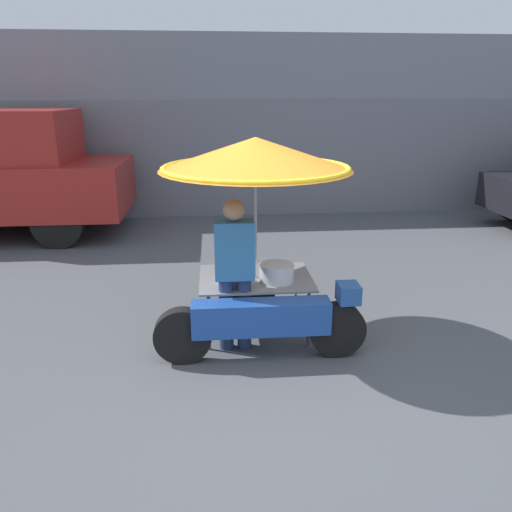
% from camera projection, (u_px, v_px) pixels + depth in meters
% --- Properties ---
extents(ground_plane, '(36.00, 36.00, 0.00)m').
position_uv_depth(ground_plane, '(267.00, 378.00, 4.53)').
color(ground_plane, '#4C4F54').
extents(shopfront_building, '(28.00, 2.06, 3.61)m').
position_uv_depth(shopfront_building, '(231.00, 126.00, 11.06)').
color(shopfront_building, gray).
rests_on(shopfront_building, ground).
extents(vendor_motorcycle_cart, '(2.04, 1.90, 2.06)m').
position_uv_depth(vendor_motorcycle_cart, '(257.00, 184.00, 4.87)').
color(vendor_motorcycle_cart, black).
rests_on(vendor_motorcycle_cart, ground).
extents(vendor_person, '(0.38, 0.22, 1.53)m').
position_uv_depth(vendor_person, '(235.00, 269.00, 4.82)').
color(vendor_person, navy).
rests_on(vendor_person, ground).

